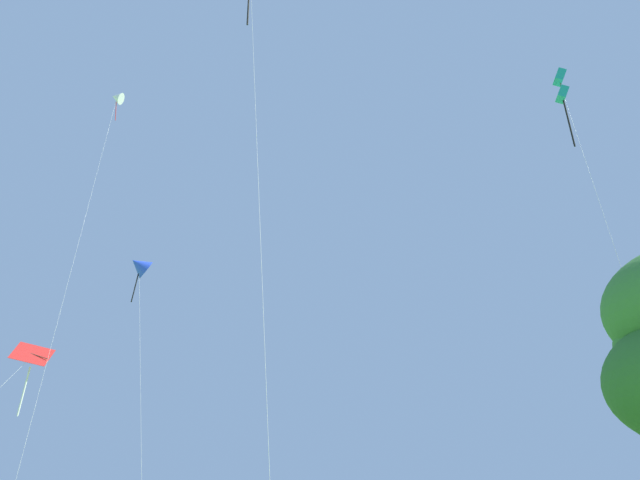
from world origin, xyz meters
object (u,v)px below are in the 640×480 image
kite_blue_delta (139,266)px  kite_red_high (28,366)px  kite_teal_box (562,89)px  kite_white_distant (116,99)px

kite_blue_delta → kite_red_high: size_ratio=1.65×
kite_blue_delta → kite_teal_box: kite_teal_box is taller
kite_white_distant → kite_red_high: size_ratio=2.85×
kite_teal_box → kite_red_high: (-28.31, 4.07, -12.64)m
kite_teal_box → kite_white_distant: (-26.85, 7.34, 6.01)m
kite_blue_delta → kite_white_distant: bearing=-164.8°
kite_red_high → kite_blue_delta: bearing=44.8°
kite_red_high → kite_teal_box: bearing=-8.2°
kite_blue_delta → kite_teal_box: 26.26m
kite_blue_delta → kite_white_distant: 12.05m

